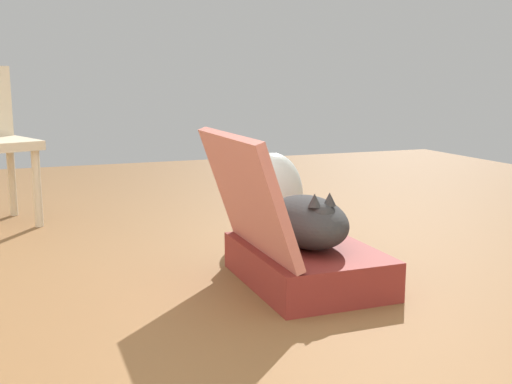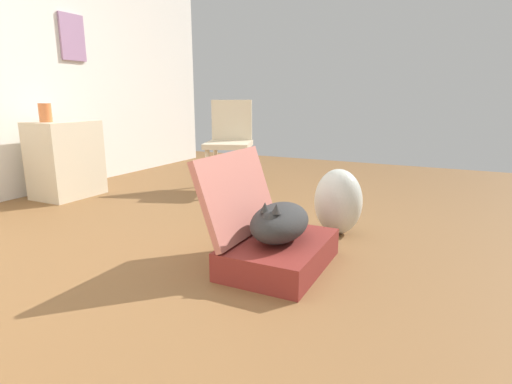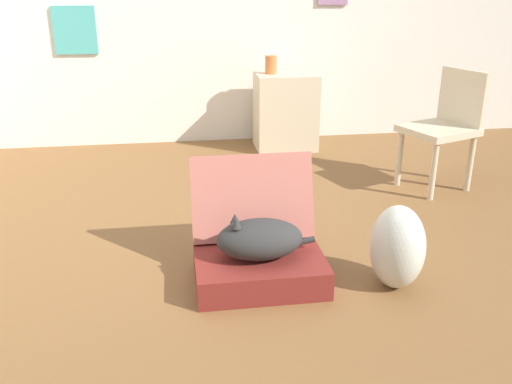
# 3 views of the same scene
# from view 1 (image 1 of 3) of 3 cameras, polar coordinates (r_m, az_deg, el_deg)

# --- Properties ---
(ground_plane) EXTENTS (7.68, 7.68, 0.00)m
(ground_plane) POSITION_cam_1_polar(r_m,az_deg,el_deg) (2.30, -7.17, -10.03)
(ground_plane) COLOR brown
(ground_plane) RESTS_ON ground
(suitcase_base) EXTENTS (0.66, 0.47, 0.15)m
(suitcase_base) POSITION_cam_1_polar(r_m,az_deg,el_deg) (2.48, 4.69, -6.66)
(suitcase_base) COLOR maroon
(suitcase_base) RESTS_ON ground
(suitcase_lid) EXTENTS (0.66, 0.18, 0.45)m
(suitcase_lid) POSITION_cam_1_polar(r_m,az_deg,el_deg) (2.31, -0.86, -0.16)
(suitcase_lid) COLOR #B26356
(suitcase_lid) RESTS_ON suitcase_base
(cat) EXTENTS (0.52, 0.28, 0.23)m
(cat) POSITION_cam_1_polar(r_m,az_deg,el_deg) (2.43, 4.81, -2.69)
(cat) COLOR #2D2D2D
(cat) RESTS_ON suitcase_base
(plastic_bag_white) EXTENTS (0.27, 0.32, 0.44)m
(plastic_bag_white) POSITION_cam_1_polar(r_m,az_deg,el_deg) (3.10, 1.47, -0.41)
(plastic_bag_white) COLOR silver
(plastic_bag_white) RESTS_ON ground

